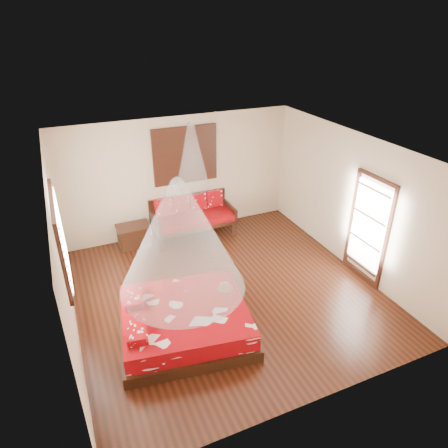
# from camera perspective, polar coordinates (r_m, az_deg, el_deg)

# --- Properties ---
(room) EXTENTS (5.54, 5.54, 2.84)m
(room) POSITION_cam_1_polar(r_m,az_deg,el_deg) (7.07, 0.40, -0.53)
(room) COLOR black
(room) RESTS_ON ground
(bed) EXTENTS (2.38, 2.21, 0.64)m
(bed) POSITION_cam_1_polar(r_m,az_deg,el_deg) (6.83, -5.72, -13.59)
(bed) COLOR black
(bed) RESTS_ON floor
(daybed) EXTENTS (1.92, 0.85, 0.97)m
(daybed) POSITION_cam_1_polar(r_m,az_deg,el_deg) (9.50, -4.55, 1.27)
(daybed) COLOR black
(daybed) RESTS_ON floor
(storage_chest) EXTENTS (0.73, 0.54, 0.50)m
(storage_chest) POSITION_cam_1_polar(r_m,az_deg,el_deg) (9.38, -12.76, -1.61)
(storage_chest) COLOR black
(storage_chest) RESTS_ON floor
(shutter_panel) EXTENTS (1.52, 0.06, 1.32)m
(shutter_panel) POSITION_cam_1_polar(r_m,az_deg,el_deg) (9.27, -5.56, 9.75)
(shutter_panel) COLOR black
(shutter_panel) RESTS_ON wall_back
(window_left) EXTENTS (0.10, 1.74, 1.34)m
(window_left) POSITION_cam_1_polar(r_m,az_deg,el_deg) (6.63, -22.30, -1.88)
(window_left) COLOR black
(window_left) RESTS_ON wall_left
(glazed_door) EXTENTS (0.08, 1.02, 2.16)m
(glazed_door) POSITION_cam_1_polar(r_m,az_deg,el_deg) (8.18, 19.87, -0.77)
(glazed_door) COLOR black
(glazed_door) RESTS_ON floor
(wine_tray) EXTENTS (0.28, 0.28, 0.22)m
(wine_tray) POSITION_cam_1_polar(r_m,az_deg,el_deg) (7.01, 0.18, -8.91)
(wine_tray) COLOR brown
(wine_tray) RESTS_ON bed
(mosquito_net_main) EXTENTS (1.95, 1.95, 1.80)m
(mosquito_net_main) POSITION_cam_1_polar(r_m,az_deg,el_deg) (5.90, -6.26, -1.84)
(mosquito_net_main) COLOR white
(mosquito_net_main) RESTS_ON ceiling
(mosquito_net_daybed) EXTENTS (0.77, 0.77, 1.50)m
(mosquito_net_daybed) POSITION_cam_1_polar(r_m,az_deg,el_deg) (8.82, -4.61, 9.52)
(mosquito_net_daybed) COLOR white
(mosquito_net_daybed) RESTS_ON ceiling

